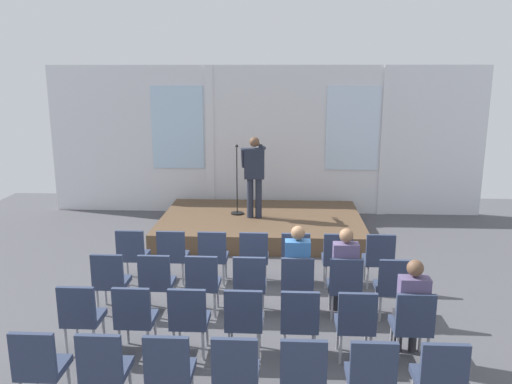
# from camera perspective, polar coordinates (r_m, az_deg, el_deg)

# --- Properties ---
(ground_plane) EXTENTS (14.66, 14.66, 0.00)m
(ground_plane) POSITION_cam_1_polar(r_m,az_deg,el_deg) (7.81, -0.65, -13.25)
(ground_plane) COLOR #4C4C51
(rear_partition) EXTENTS (10.63, 0.14, 3.62)m
(rear_partition) POSITION_cam_1_polar(r_m,az_deg,el_deg) (12.73, 1.03, 5.75)
(rear_partition) COLOR silver
(rear_partition) RESTS_ON ground
(stage_platform) EXTENTS (4.33, 2.94, 0.38)m
(stage_platform) POSITION_cam_1_polar(r_m,az_deg,el_deg) (11.34, 0.58, -3.64)
(stage_platform) COLOR brown
(stage_platform) RESTS_ON ground
(speaker) EXTENTS (0.52, 0.69, 1.75)m
(speaker) POSITION_cam_1_polar(r_m,az_deg,el_deg) (10.98, -0.19, 2.31)
(speaker) COLOR #232838
(speaker) RESTS_ON stage_platform
(mic_stand) EXTENTS (0.28, 0.28, 1.55)m
(mic_stand) POSITION_cam_1_polar(r_m,az_deg,el_deg) (11.40, -2.10, -0.80)
(mic_stand) COLOR black
(mic_stand) RESTS_ON stage_platform
(chair_r0_c0) EXTENTS (0.46, 0.44, 0.94)m
(chair_r0_c0) POSITION_cam_1_polar(r_m,az_deg,el_deg) (8.92, -13.48, -6.46)
(chair_r0_c0) COLOR #99999E
(chair_r0_c0) RESTS_ON ground
(chair_r0_c1) EXTENTS (0.46, 0.44, 0.94)m
(chair_r0_c1) POSITION_cam_1_polar(r_m,az_deg,el_deg) (8.75, -9.18, -6.63)
(chair_r0_c1) COLOR #99999E
(chair_r0_c1) RESTS_ON ground
(chair_r0_c2) EXTENTS (0.46, 0.44, 0.94)m
(chair_r0_c2) POSITION_cam_1_polar(r_m,az_deg,el_deg) (8.64, -4.74, -6.77)
(chair_r0_c2) COLOR #99999E
(chair_r0_c2) RESTS_ON ground
(chair_r0_c3) EXTENTS (0.46, 0.44, 0.94)m
(chair_r0_c3) POSITION_cam_1_polar(r_m,az_deg,el_deg) (8.57, -0.21, -6.88)
(chair_r0_c3) COLOR #99999E
(chair_r0_c3) RESTS_ON ground
(chair_r0_c4) EXTENTS (0.46, 0.44, 0.94)m
(chair_r0_c4) POSITION_cam_1_polar(r_m,az_deg,el_deg) (8.57, 4.36, -6.94)
(chair_r0_c4) COLOR #99999E
(chair_r0_c4) RESTS_ON ground
(chair_r0_c5) EXTENTS (0.46, 0.44, 0.94)m
(chair_r0_c5) POSITION_cam_1_polar(r_m,az_deg,el_deg) (8.61, 8.91, -6.96)
(chair_r0_c5) COLOR #99999E
(chair_r0_c5) RESTS_ON ground
(chair_r0_c6) EXTENTS (0.46, 0.44, 0.94)m
(chair_r0_c6) POSITION_cam_1_polar(r_m,az_deg,el_deg) (8.71, 13.39, -6.93)
(chair_r0_c6) COLOR #99999E
(chair_r0_c6) RESTS_ON ground
(chair_r1_c0) EXTENTS (0.46, 0.44, 0.94)m
(chair_r1_c0) POSITION_cam_1_polar(r_m,az_deg,el_deg) (7.92, -15.76, -9.16)
(chair_r1_c0) COLOR #99999E
(chair_r1_c0) RESTS_ON ground
(chair_r1_c1) EXTENTS (0.46, 0.44, 0.94)m
(chair_r1_c1) POSITION_cam_1_polar(r_m,az_deg,el_deg) (7.73, -10.93, -9.44)
(chair_r1_c1) COLOR #99999E
(chair_r1_c1) RESTS_ON ground
(chair_r1_c2) EXTENTS (0.46, 0.44, 0.94)m
(chair_r1_c2) POSITION_cam_1_polar(r_m,az_deg,el_deg) (7.60, -5.88, -9.67)
(chair_r1_c2) COLOR #99999E
(chair_r1_c2) RESTS_ON ground
(chair_r1_c3) EXTENTS (0.46, 0.44, 0.94)m
(chair_r1_c3) POSITION_cam_1_polar(r_m,az_deg,el_deg) (7.53, -0.69, -9.82)
(chair_r1_c3) COLOR #99999E
(chair_r1_c3) RESTS_ON ground
(chair_r1_c4) EXTENTS (0.46, 0.44, 0.94)m
(chair_r1_c4) POSITION_cam_1_polar(r_m,az_deg,el_deg) (7.52, 4.56, -9.90)
(chair_r1_c4) COLOR #99999E
(chair_r1_c4) RESTS_ON ground
(audience_r1_c4) EXTENTS (0.36, 0.39, 1.36)m
(audience_r1_c4) POSITION_cam_1_polar(r_m,az_deg,el_deg) (7.51, 4.57, -8.13)
(audience_r1_c4) COLOR #2D2D33
(audience_r1_c4) RESTS_ON ground
(chair_r1_c5) EXTENTS (0.46, 0.44, 0.94)m
(chair_r1_c5) POSITION_cam_1_polar(r_m,az_deg,el_deg) (7.57, 9.77, -9.89)
(chair_r1_c5) COLOR #99999E
(chair_r1_c5) RESTS_ON ground
(audience_r1_c5) EXTENTS (0.36, 0.39, 1.33)m
(audience_r1_c5) POSITION_cam_1_polar(r_m,az_deg,el_deg) (7.57, 9.76, -8.22)
(audience_r1_c5) COLOR #2D2D33
(audience_r1_c5) RESTS_ON ground
(chair_r1_c6) EXTENTS (0.46, 0.44, 0.94)m
(chair_r1_c6) POSITION_cam_1_polar(r_m,az_deg,el_deg) (7.68, 14.88, -9.81)
(chair_r1_c6) COLOR #99999E
(chair_r1_c6) RESTS_ON ground
(chair_r2_c0) EXTENTS (0.46, 0.44, 0.94)m
(chair_r2_c0) POSITION_cam_1_polar(r_m,az_deg,el_deg) (6.95, -18.75, -12.61)
(chair_r2_c0) COLOR #99999E
(chair_r2_c0) RESTS_ON ground
(chair_r2_c1) EXTENTS (0.46, 0.44, 0.94)m
(chair_r2_c1) POSITION_cam_1_polar(r_m,az_deg,el_deg) (6.74, -13.24, -13.08)
(chair_r2_c1) COLOR #99999E
(chair_r2_c1) RESTS_ON ground
(chair_r2_c2) EXTENTS (0.46, 0.44, 0.94)m
(chair_r2_c2) POSITION_cam_1_polar(r_m,az_deg,el_deg) (6.59, -7.40, -13.45)
(chair_r2_c2) COLOR #99999E
(chair_r2_c2) RESTS_ON ground
(chair_r2_c3) EXTENTS (0.46, 0.44, 0.94)m
(chair_r2_c3) POSITION_cam_1_polar(r_m,az_deg,el_deg) (6.51, -1.34, -13.70)
(chair_r2_c3) COLOR #99999E
(chair_r2_c3) RESTS_ON ground
(chair_r2_c4) EXTENTS (0.46, 0.44, 0.94)m
(chair_r2_c4) POSITION_cam_1_polar(r_m,az_deg,el_deg) (6.50, 4.82, -13.80)
(chair_r2_c4) COLOR #99999E
(chair_r2_c4) RESTS_ON ground
(chair_r2_c5) EXTENTS (0.46, 0.44, 0.94)m
(chair_r2_c5) POSITION_cam_1_polar(r_m,az_deg,el_deg) (6.56, 10.93, -13.74)
(chair_r2_c5) COLOR #99999E
(chair_r2_c5) RESTS_ON ground
(chair_r2_c6) EXTENTS (0.46, 0.44, 0.94)m
(chair_r2_c6) POSITION_cam_1_polar(r_m,az_deg,el_deg) (6.69, 16.86, -13.54)
(chair_r2_c6) COLOR #99999E
(chair_r2_c6) RESTS_ON ground
(audience_r2_c6) EXTENTS (0.36, 0.39, 1.31)m
(audience_r2_c6) POSITION_cam_1_polar(r_m,az_deg,el_deg) (6.68, 16.81, -11.76)
(audience_r2_c6) COLOR #2D2D33
(audience_r2_c6) RESTS_ON ground
(chair_r3_c0) EXTENTS (0.46, 0.44, 0.94)m
(chair_r3_c0) POSITION_cam_1_polar(r_m,az_deg,el_deg) (6.05, -22.79, -17.07)
(chair_r3_c0) COLOR #99999E
(chair_r3_c0) RESTS_ON ground
(chair_r3_c1) EXTENTS (0.46, 0.44, 0.94)m
(chair_r3_c1) POSITION_cam_1_polar(r_m,az_deg,el_deg) (5.80, -16.43, -17.89)
(chair_r3_c1) COLOR #99999E
(chair_r3_c1) RESTS_ON ground
(chair_r3_c2) EXTENTS (0.46, 0.44, 0.94)m
(chair_r3_c2) POSITION_cam_1_polar(r_m,az_deg,el_deg) (5.63, -9.53, -18.55)
(chair_r3_c2) COLOR #99999E
(chair_r3_c2) RESTS_ON ground
(chair_r3_c3) EXTENTS (0.46, 0.44, 0.94)m
(chair_r3_c3) POSITION_cam_1_polar(r_m,az_deg,el_deg) (5.53, -2.26, -18.97)
(chair_r3_c3) COLOR #99999E
(chair_r3_c3) RESTS_ON ground
(chair_r3_c4) EXTENTS (0.46, 0.44, 0.94)m
(chair_r3_c4) POSITION_cam_1_polar(r_m,az_deg,el_deg) (5.52, 5.19, -19.11)
(chair_r3_c4) COLOR #99999E
(chair_r3_c4) RESTS_ON ground
(chair_r3_c5) EXTENTS (0.46, 0.44, 0.94)m
(chair_r3_c5) POSITION_cam_1_polar(r_m,az_deg,el_deg) (5.59, 12.56, -18.95)
(chair_r3_c5) COLOR #99999E
(chair_r3_c5) RESTS_ON ground
(chair_r3_c6) EXTENTS (0.46, 0.44, 0.94)m
(chair_r3_c6) POSITION_cam_1_polar(r_m,az_deg,el_deg) (5.74, 19.62, -18.52)
(chair_r3_c6) COLOR #99999E
(chair_r3_c6) RESTS_ON ground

